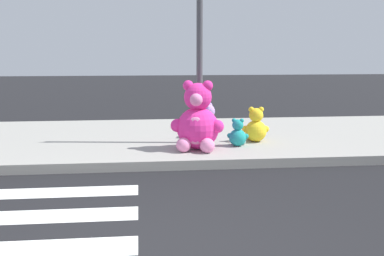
{
  "coord_description": "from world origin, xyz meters",
  "views": [
    {
      "loc": [
        -0.06,
        -4.04,
        1.81
      ],
      "look_at": [
        0.78,
        3.6,
        0.55
      ],
      "focal_mm": 45.02,
      "sensor_mm": 36.0,
      "label": 1
    }
  ],
  "objects": [
    {
      "name": "plush_lavender",
      "position": [
        1.21,
        4.92,
        0.41
      ],
      "size": [
        0.47,
        0.46,
        0.66
      ],
      "color": "#B28CD8",
      "rests_on": "sidewalk"
    },
    {
      "name": "plush_pink_large",
      "position": [
        0.89,
        3.82,
        0.61
      ],
      "size": [
        0.87,
        0.81,
        1.15
      ],
      "color": "#F22D93",
      "rests_on": "sidewalk"
    },
    {
      "name": "ground_plane",
      "position": [
        0.0,
        0.0,
        0.0
      ],
      "size": [
        60.0,
        60.0,
        0.0
      ],
      "primitive_type": "plane",
      "color": "black"
    },
    {
      "name": "sidewalk",
      "position": [
        0.0,
        5.2,
        0.07
      ],
      "size": [
        28.0,
        4.4,
        0.15
      ],
      "primitive_type": "cube",
      "color": "#9E9B93",
      "rests_on": "ground_plane"
    },
    {
      "name": "sign_pole",
      "position": [
        1.0,
        4.4,
        1.85
      ],
      "size": [
        0.56,
        0.11,
        3.2
      ],
      "color": "#4C4C51",
      "rests_on": "sidewalk"
    },
    {
      "name": "plush_yellow",
      "position": [
        2.03,
        4.4,
        0.4
      ],
      "size": [
        0.49,
        0.44,
        0.64
      ],
      "color": "yellow",
      "rests_on": "sidewalk"
    },
    {
      "name": "plush_teal",
      "position": [
        1.62,
        4.03,
        0.34
      ],
      "size": [
        0.36,
        0.35,
        0.49
      ],
      "color": "teal",
      "rests_on": "sidewalk"
    }
  ]
}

